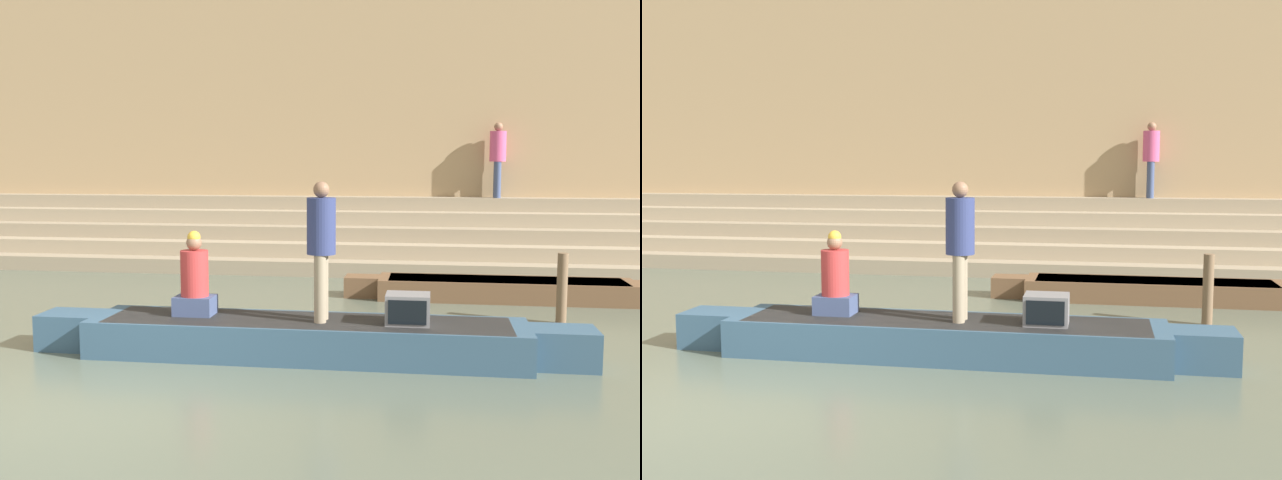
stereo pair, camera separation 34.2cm
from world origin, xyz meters
The scene contains 10 objects.
ground_plane centered at (0.00, 0.00, 0.00)m, with size 120.00×120.00×0.00m, color #566051.
ghat_steps centered at (0.00, 10.56, 0.59)m, with size 36.00×2.94×1.60m.
back_wall centered at (0.00, 12.23, 3.37)m, with size 34.20×1.28×6.80m.
rowboat_main centered at (1.96, 2.33, 0.25)m, with size 7.16×1.29×0.48m.
person_standing centered at (2.16, 2.32, 1.50)m, with size 0.37×0.37×1.77m.
person_rowing centered at (0.46, 2.45, 0.92)m, with size 0.51×0.40×1.11m.
tv_set centered at (3.26, 2.31, 0.67)m, with size 0.55×0.47×0.38m.
moored_boat_shore centered at (4.85, 6.67, 0.20)m, with size 5.77×1.03×0.37m.
mooring_post centered at (5.53, 4.82, 0.55)m, with size 0.16×0.16×1.10m, color brown.
person_on_steps centered at (5.05, 11.35, 2.62)m, with size 0.38×0.38×1.78m.
Camera 2 is at (3.88, -6.87, 2.54)m, focal length 42.00 mm.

